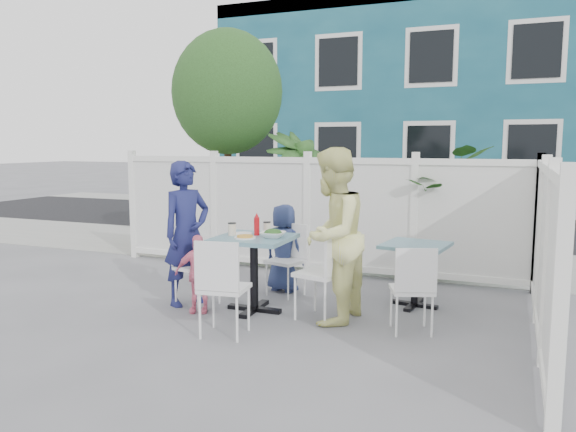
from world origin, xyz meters
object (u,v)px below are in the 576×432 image
at_px(chair_left, 192,259).
at_px(woman, 332,236).
at_px(toddler, 198,274).
at_px(chair_right, 327,266).
at_px(boy, 284,248).
at_px(main_table, 254,253).
at_px(man, 187,233).
at_px(chair_near, 221,281).
at_px(utility_cabinet, 204,205).
at_px(chair_back, 289,254).
at_px(spare_table, 415,258).

bearing_deg(chair_left, woman, 101.61).
distance_m(woman, toddler, 1.50).
bearing_deg(chair_right, boy, 56.73).
distance_m(chair_right, toddler, 1.39).
distance_m(main_table, man, 0.83).
xyz_separation_m(chair_near, man, (-0.89, 0.85, 0.26)).
relative_size(main_table, chair_near, 0.88).
relative_size(utility_cabinet, chair_left, 1.55).
bearing_deg(chair_back, chair_right, 149.78).
distance_m(man, toddler, 0.52).
relative_size(utility_cabinet, woman, 0.79).
height_order(chair_left, chair_back, chair_left).
relative_size(man, toddler, 1.92).
bearing_deg(man, utility_cabinet, 51.70).
bearing_deg(toddler, chair_near, -63.45).
relative_size(utility_cabinet, spare_table, 1.83).
bearing_deg(woman, chair_right, -107.93).
relative_size(chair_back, man, 0.52).
xyz_separation_m(utility_cabinet, main_table, (2.65, -3.50, -0.06)).
height_order(spare_table, boy, boy).
distance_m(boy, toddler, 1.26).
bearing_deg(chair_back, utility_cabinet, -27.56).
bearing_deg(spare_table, chair_near, -131.35).
distance_m(chair_right, chair_back, 1.07).
bearing_deg(chair_left, man, -80.72).
distance_m(chair_right, chair_near, 1.14).
xyz_separation_m(chair_back, chair_near, (-0.02, -1.65, 0.05)).
distance_m(chair_left, chair_near, 1.18).
height_order(main_table, chair_left, chair_left).
xyz_separation_m(chair_right, chair_near, (-0.74, -0.86, -0.03)).
distance_m(chair_near, toddler, 0.88).
bearing_deg(woman, chair_back, -131.47).
xyz_separation_m(spare_table, chair_right, (-0.75, -0.83, 0.02)).
xyz_separation_m(chair_left, toddler, (0.21, -0.23, -0.10)).
height_order(utility_cabinet, boy, utility_cabinet).
relative_size(woman, boy, 1.65).
distance_m(man, boy, 1.24).
relative_size(main_table, man, 0.51).
bearing_deg(chair_left, utility_cabinet, -139.95).
bearing_deg(utility_cabinet, main_table, -55.24).
bearing_deg(toddler, boy, 47.01).
xyz_separation_m(woman, boy, (-0.90, 0.92, -0.34)).
distance_m(chair_near, boy, 1.76).
bearing_deg(main_table, chair_back, 83.14).
bearing_deg(man, boy, -16.75).
relative_size(spare_table, woman, 0.43).
xyz_separation_m(spare_table, man, (-2.38, -0.84, 0.26)).
relative_size(chair_right, chair_back, 1.16).
bearing_deg(boy, chair_near, 103.77).
bearing_deg(boy, woman, 144.75).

